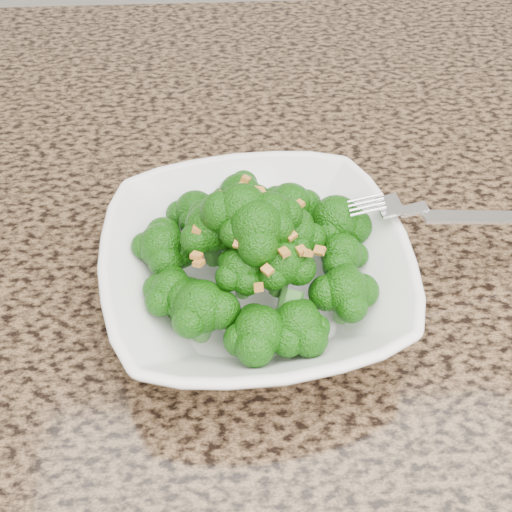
{
  "coord_description": "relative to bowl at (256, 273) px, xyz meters",
  "views": [
    {
      "loc": [
        -0.15,
        -0.06,
        1.32
      ],
      "look_at": [
        -0.13,
        0.28,
        0.95
      ],
      "focal_mm": 45.0,
      "sensor_mm": 36.0,
      "label": 1
    }
  ],
  "objects": [
    {
      "name": "cabinet",
      "position": [
        0.13,
        0.02,
        -0.49
      ],
      "size": [
        1.55,
        0.95,
        0.87
      ],
      "primitive_type": "cube",
      "color": "#362416",
      "rests_on": "ground"
    },
    {
      "name": "granite_counter",
      "position": [
        0.13,
        0.02,
        -0.04
      ],
      "size": [
        1.64,
        1.04,
        0.03
      ],
      "primitive_type": "cube",
      "color": "brown",
      "rests_on": "cabinet"
    },
    {
      "name": "bowl",
      "position": [
        0.0,
        0.0,
        0.0
      ],
      "size": [
        0.27,
        0.27,
        0.06
      ],
      "primitive_type": "imported",
      "rotation": [
        0.0,
        0.0,
        0.11
      ],
      "color": "white",
      "rests_on": "granite_counter"
    },
    {
      "name": "broccoli_pile",
      "position": [
        0.0,
        0.0,
        0.07
      ],
      "size": [
        0.21,
        0.21,
        0.07
      ],
      "primitive_type": null,
      "color": "#165709",
      "rests_on": "bowl"
    },
    {
      "name": "garlic_topping",
      "position": [
        0.0,
        0.0,
        0.1
      ],
      "size": [
        0.13,
        0.13,
        0.01
      ],
      "primitive_type": null,
      "color": "#C2802F",
      "rests_on": "broccoli_pile"
    },
    {
      "name": "fork",
      "position": [
        0.13,
        0.03,
        0.04
      ],
      "size": [
        0.19,
        0.06,
        0.01
      ],
      "primitive_type": null,
      "rotation": [
        0.0,
        0.0,
        0.16
      ],
      "color": "silver",
      "rests_on": "bowl"
    }
  ]
}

